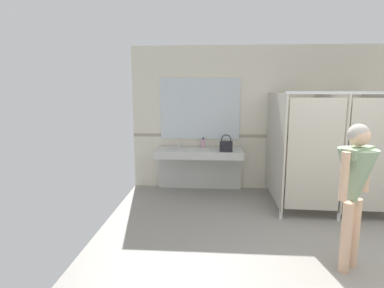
% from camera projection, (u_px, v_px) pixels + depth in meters
% --- Properties ---
extents(wall_back, '(6.66, 0.12, 2.76)m').
position_uv_depth(wall_back, '(305.00, 119.00, 6.04)').
color(wall_back, beige).
rests_on(wall_back, ground_plane).
extents(wall_back_tile_band, '(6.66, 0.01, 0.06)m').
position_uv_depth(wall_back_tile_band, '(305.00, 137.00, 6.03)').
color(wall_back_tile_band, '#9E937F').
rests_on(wall_back_tile_band, wall_back).
extents(vanity_counter, '(1.63, 0.59, 0.95)m').
position_uv_depth(vanity_counter, '(199.00, 159.00, 6.03)').
color(vanity_counter, silver).
rests_on(vanity_counter, ground_plane).
extents(mirror_panel, '(1.53, 0.02, 1.17)m').
position_uv_depth(mirror_panel, '(200.00, 109.00, 6.07)').
color(mirror_panel, silver).
rests_on(mirror_panel, wall_back).
extents(bathroom_stalls, '(1.78, 1.52, 1.92)m').
position_uv_depth(bathroom_stalls, '(331.00, 148.00, 5.08)').
color(bathroom_stalls, '#B2AD9E').
rests_on(bathroom_stalls, ground_plane).
extents(person_standing, '(0.56, 0.56, 1.61)m').
position_uv_depth(person_standing, '(355.00, 180.00, 3.30)').
color(person_standing, '#DBAD89').
rests_on(person_standing, ground_plane).
extents(handbag, '(0.23, 0.15, 0.31)m').
position_uv_depth(handbag, '(226.00, 146.00, 5.71)').
color(handbag, black).
rests_on(handbag, vanity_counter).
extents(soap_dispenser, '(0.07, 0.07, 0.20)m').
position_uv_depth(soap_dispenser, '(203.00, 143.00, 6.06)').
color(soap_dispenser, '#D899B2').
rests_on(soap_dispenser, vanity_counter).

